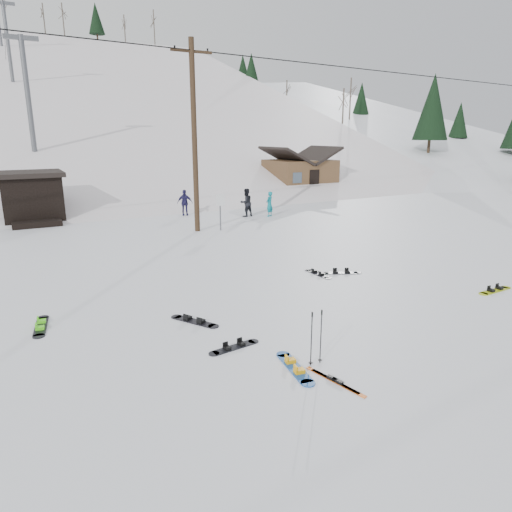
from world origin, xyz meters
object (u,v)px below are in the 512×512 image
hero_snowboard (295,367)px  hero_skis (335,381)px  utility_pole (194,135)px  cabin (300,175)px

hero_snowboard → hero_skis: bearing=-144.4°
utility_pole → hero_skis: size_ratio=6.11×
hero_snowboard → hero_skis: 0.92m
cabin → hero_skis: size_ratio=3.65×
cabin → utility_pole: bearing=-142.4°
cabin → hero_snowboard: 29.19m
hero_snowboard → utility_pole: bearing=-4.2°
utility_pole → cabin: utility_pole is taller
utility_pole → hero_snowboard: 15.21m
cabin → hero_snowboard: size_ratio=3.48×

